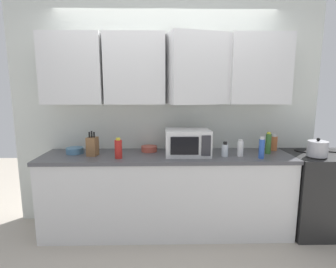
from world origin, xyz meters
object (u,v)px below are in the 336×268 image
at_px(kettle, 317,149).
at_px(bottle_white_jar, 240,148).
at_px(microwave, 188,142).
at_px(bottle_blue_cleaner, 262,148).
at_px(bottle_clear_tall, 225,150).
at_px(bowl_mixing_large, 75,151).
at_px(stove_range, 320,192).
at_px(knife_block, 92,146).
at_px(bottle_spice_jar, 274,143).
at_px(bottle_red_sauce, 118,149).
at_px(bottle_green_oil, 268,143).
at_px(bowl_ceramic_small, 149,149).

relative_size(kettle, bottle_white_jar, 1.11).
bearing_deg(kettle, bottle_white_jar, 175.14).
xyz_separation_m(microwave, bottle_blue_cleaner, (0.75, -0.17, -0.03)).
relative_size(bottle_clear_tall, bowl_mixing_large, 0.84).
distance_m(stove_range, bowl_mixing_large, 2.83).
xyz_separation_m(stove_range, bottle_blue_cleaner, (-0.77, -0.17, 0.56)).
distance_m(kettle, bowl_mixing_large, 2.63).
distance_m(stove_range, bottle_white_jar, 1.11).
relative_size(knife_block, bottle_spice_jar, 1.42).
distance_m(kettle, bottle_red_sauce, 2.09).
height_order(bottle_spice_jar, bottle_clear_tall, bottle_spice_jar).
relative_size(kettle, bottle_clear_tall, 1.27).
relative_size(bottle_blue_cleaner, bowl_mixing_large, 1.20).
bearing_deg(knife_block, bottle_white_jar, -2.21).
bearing_deg(bottle_red_sauce, bottle_spice_jar, 10.15).
bearing_deg(bottle_red_sauce, bottle_white_jar, 2.66).
xyz_separation_m(kettle, bottle_clear_tall, (-0.96, 0.06, -0.02)).
distance_m(knife_block, bottle_spice_jar, 2.07).
bearing_deg(bottle_green_oil, stove_range, -3.63).
bearing_deg(microwave, bottle_clear_tall, -11.19).
relative_size(bottle_green_oil, bottle_clear_tall, 1.51).
distance_m(knife_block, bottle_white_jar, 1.59).
bearing_deg(bottle_white_jar, bottle_green_oil, 17.97).
xyz_separation_m(microwave, bottle_clear_tall, (0.39, -0.08, -0.07)).
bearing_deg(bottle_blue_cleaner, kettle, 2.71).
relative_size(bottle_white_jar, bottle_clear_tall, 1.14).
distance_m(stove_range, kettle, 0.59).
relative_size(stove_range, microwave, 1.90).
xyz_separation_m(bottle_blue_cleaner, bottle_red_sauce, (-1.49, 0.04, -0.01)).
xyz_separation_m(stove_range, bottle_red_sauce, (-2.26, -0.13, 0.55)).
relative_size(bottle_red_sauce, bowl_ceramic_small, 1.18).
relative_size(bottle_clear_tall, bottle_red_sauce, 0.74).
distance_m(bottle_green_oil, bottle_red_sauce, 1.65).
bearing_deg(microwave, bowl_mixing_large, 175.79).
bearing_deg(bowl_mixing_large, bottle_blue_cleaner, -7.32).
height_order(stove_range, knife_block, knife_block).
relative_size(knife_block, bowl_ceramic_small, 1.48).
relative_size(microwave, bottle_blue_cleaner, 2.12).
relative_size(knife_block, bowl_mixing_large, 1.43).
xyz_separation_m(kettle, bottle_red_sauce, (-2.09, 0.01, 0.01)).
height_order(kettle, bottle_spice_jar, kettle).
height_order(microwave, bottle_spice_jar, microwave).
distance_m(kettle, bowl_ceramic_small, 1.81).
xyz_separation_m(kettle, knife_block, (-2.39, 0.13, 0.01)).
bearing_deg(bowl_ceramic_small, bottle_blue_cleaner, -15.93).
height_order(stove_range, bottle_clear_tall, bottle_clear_tall).
xyz_separation_m(kettle, bottle_white_jar, (-0.80, 0.07, -0.01)).
relative_size(microwave, bottle_spice_jar, 2.51).
height_order(knife_block, bottle_clear_tall, knife_block).
relative_size(knife_block, bottle_blue_cleaner, 1.19).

